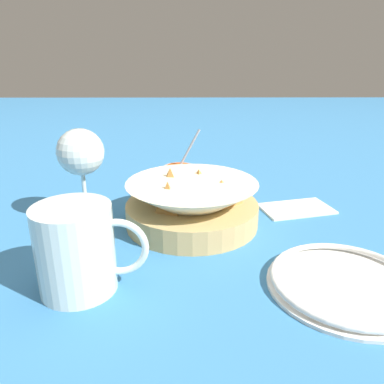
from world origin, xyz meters
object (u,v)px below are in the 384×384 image
at_px(food_basket, 192,205).
at_px(side_plate, 346,283).
at_px(wine_glass, 81,155).
at_px(sauce_cup, 181,174).
at_px(beer_mug, 77,252).

bearing_deg(food_basket, side_plate, -45.05).
relative_size(wine_glass, side_plate, 0.83).
distance_m(sauce_cup, beer_mug, 0.42).
bearing_deg(beer_mug, side_plate, -0.46).
height_order(wine_glass, side_plate, wine_glass).
bearing_deg(wine_glass, food_basket, -4.27).
xyz_separation_m(wine_glass, side_plate, (0.38, -0.21, -0.11)).
height_order(sauce_cup, wine_glass, wine_glass).
relative_size(food_basket, beer_mug, 1.65).
distance_m(food_basket, sauce_cup, 0.21).
height_order(food_basket, beer_mug, beer_mug).
relative_size(beer_mug, side_plate, 0.70).
relative_size(sauce_cup, wine_glass, 0.77).
bearing_deg(side_plate, wine_glass, 151.30).
relative_size(sauce_cup, beer_mug, 0.92).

